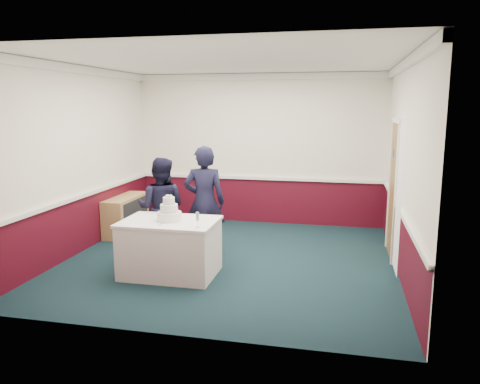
% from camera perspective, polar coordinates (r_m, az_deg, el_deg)
% --- Properties ---
extents(ground, '(5.00, 5.00, 0.00)m').
position_cam_1_polar(ground, '(7.36, -1.21, -8.25)').
color(ground, '#12272D').
rests_on(ground, ground).
extents(room_shell, '(5.00, 5.00, 3.00)m').
position_cam_1_polar(room_shell, '(7.57, 0.41, 7.45)').
color(room_shell, white).
rests_on(room_shell, ground).
extents(sideboard, '(0.41, 1.20, 0.70)m').
position_cam_1_polar(sideboard, '(9.04, -13.71, -2.72)').
color(sideboard, tan).
rests_on(sideboard, ground).
extents(cake_table, '(1.32, 0.92, 0.79)m').
position_cam_1_polar(cake_table, '(6.70, -8.52, -6.67)').
color(cake_table, white).
rests_on(cake_table, ground).
extents(wedding_cake, '(0.35, 0.35, 0.36)m').
position_cam_1_polar(wedding_cake, '(6.57, -8.64, -2.51)').
color(wedding_cake, white).
rests_on(wedding_cake, cake_table).
extents(cake_knife, '(0.03, 0.22, 0.00)m').
position_cam_1_polar(cake_knife, '(6.43, -9.50, -3.81)').
color(cake_knife, silver).
rests_on(cake_knife, cake_table).
extents(champagne_flute, '(0.05, 0.05, 0.21)m').
position_cam_1_polar(champagne_flute, '(6.15, -5.22, -3.07)').
color(champagne_flute, silver).
rests_on(champagne_flute, cake_table).
extents(person_man, '(0.81, 0.65, 1.59)m').
position_cam_1_polar(person_man, '(7.41, -9.59, -1.93)').
color(person_man, black).
rests_on(person_man, ground).
extents(person_woman, '(0.71, 0.54, 1.77)m').
position_cam_1_polar(person_woman, '(7.31, -4.36, -1.25)').
color(person_woman, black).
rests_on(person_woman, ground).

